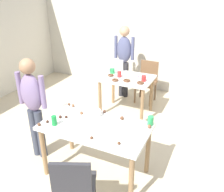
% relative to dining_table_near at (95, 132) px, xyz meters
% --- Properties ---
extents(ground_plane, '(6.40, 6.40, 0.00)m').
position_rel_dining_table_near_xyz_m(ground_plane, '(0.04, -0.03, -0.65)').
color(ground_plane, beige).
extents(wall_back, '(6.40, 0.10, 2.60)m').
position_rel_dining_table_near_xyz_m(wall_back, '(0.04, 3.17, 0.65)').
color(wall_back, beige).
rests_on(wall_back, ground_plane).
extents(dining_table_near, '(1.33, 0.73, 0.75)m').
position_rel_dining_table_near_xyz_m(dining_table_near, '(0.00, 0.00, 0.00)').
color(dining_table_near, white).
rests_on(dining_table_near, ground_plane).
extents(dining_table_far, '(0.96, 0.72, 0.75)m').
position_rel_dining_table_near_xyz_m(dining_table_far, '(-0.28, 1.74, -0.02)').
color(dining_table_far, white).
rests_on(dining_table_far, ground_plane).
extents(chair_near_table, '(0.53, 0.53, 0.87)m').
position_rel_dining_table_near_xyz_m(chair_near_table, '(0.16, -0.74, -0.16)').
color(chair_near_table, '#2D2D33').
rests_on(chair_near_table, ground_plane).
extents(chair_far_table, '(0.41, 0.41, 0.87)m').
position_rel_dining_table_near_xyz_m(chair_far_table, '(-0.09, 2.45, -0.16)').
color(chair_far_table, brown).
rests_on(chair_far_table, ground_plane).
extents(person_girl_near, '(0.45, 0.21, 1.49)m').
position_rel_dining_table_near_xyz_m(person_girl_near, '(-0.94, -0.02, 0.24)').
color(person_girl_near, '#383D4C').
rests_on(person_girl_near, ground_plane).
extents(person_adult_far, '(0.45, 0.22, 1.57)m').
position_rel_dining_table_near_xyz_m(person_adult_far, '(-0.63, 2.44, 0.30)').
color(person_adult_far, '#28282D').
rests_on(person_adult_far, ground_plane).
extents(mixing_bowl, '(0.21, 0.21, 0.07)m').
position_rel_dining_table_near_xyz_m(mixing_bowl, '(-0.14, 0.20, 0.13)').
color(mixing_bowl, white).
rests_on(mixing_bowl, dining_table_near).
extents(soda_can, '(0.07, 0.07, 0.12)m').
position_rel_dining_table_near_xyz_m(soda_can, '(-0.46, -0.20, 0.16)').
color(soda_can, '#198438').
rests_on(soda_can, dining_table_near).
extents(fork_near, '(0.17, 0.02, 0.01)m').
position_rel_dining_table_near_xyz_m(fork_near, '(0.51, 0.11, 0.10)').
color(fork_near, silver).
rests_on(fork_near, dining_table_near).
extents(cup_near_0, '(0.07, 0.07, 0.12)m').
position_rel_dining_table_near_xyz_m(cup_near_0, '(0.61, 0.30, 0.16)').
color(cup_near_0, green).
rests_on(cup_near_0, dining_table_near).
extents(cake_ball_0, '(0.04, 0.04, 0.04)m').
position_rel_dining_table_near_xyz_m(cake_ball_0, '(0.10, -0.27, 0.12)').
color(cake_ball_0, brown).
rests_on(cake_ball_0, dining_table_near).
extents(cake_ball_1, '(0.04, 0.04, 0.04)m').
position_rel_dining_table_near_xyz_m(cake_ball_1, '(-0.42, -0.01, 0.12)').
color(cake_ball_1, '#3D2319').
rests_on(cake_ball_1, dining_table_near).
extents(cake_ball_2, '(0.04, 0.04, 0.04)m').
position_rel_dining_table_near_xyz_m(cake_ball_2, '(-0.57, -0.20, 0.12)').
color(cake_ball_2, '#3D2319').
rests_on(cake_ball_2, dining_table_near).
extents(cake_ball_3, '(0.05, 0.05, 0.05)m').
position_rel_dining_table_near_xyz_m(cake_ball_3, '(0.62, 0.22, 0.12)').
color(cake_ball_3, brown).
rests_on(cake_ball_3, dining_table_near).
extents(cake_ball_4, '(0.04, 0.04, 0.04)m').
position_rel_dining_table_near_xyz_m(cake_ball_4, '(0.42, -0.24, 0.12)').
color(cake_ball_4, brown).
rests_on(cake_ball_4, dining_table_near).
extents(cake_ball_5, '(0.04, 0.04, 0.04)m').
position_rel_dining_table_near_xyz_m(cake_ball_5, '(-0.59, 0.31, 0.12)').
color(cake_ball_5, brown).
rests_on(cake_ball_5, dining_table_near).
extents(cake_ball_6, '(0.05, 0.05, 0.05)m').
position_rel_dining_table_near_xyz_m(cake_ball_6, '(0.25, 0.26, 0.12)').
color(cake_ball_6, brown).
rests_on(cake_ball_6, dining_table_near).
extents(cake_ball_7, '(0.04, 0.04, 0.04)m').
position_rel_dining_table_near_xyz_m(cake_ball_7, '(-0.52, 0.30, 0.12)').
color(cake_ball_7, brown).
rests_on(cake_ball_7, dining_table_near).
extents(cake_ball_8, '(0.04, 0.04, 0.04)m').
position_rel_dining_table_near_xyz_m(cake_ball_8, '(-0.49, -0.04, 0.12)').
color(cake_ball_8, '#3D2319').
rests_on(cake_ball_8, dining_table_near).
extents(cake_ball_9, '(0.04, 0.04, 0.04)m').
position_rel_dining_table_near_xyz_m(cake_ball_9, '(-0.61, -0.30, 0.12)').
color(cake_ball_9, brown).
rests_on(cake_ball_9, dining_table_near).
extents(cake_ball_10, '(0.04, 0.04, 0.04)m').
position_rel_dining_table_near_xyz_m(cake_ball_10, '(-0.04, 0.33, 0.12)').
color(cake_ball_10, '#3D2319').
rests_on(cake_ball_10, dining_table_near).
extents(cake_ball_11, '(0.04, 0.04, 0.04)m').
position_rel_dining_table_near_xyz_m(cake_ball_11, '(-0.30, 0.16, 0.12)').
color(cake_ball_11, brown).
rests_on(cake_ball_11, dining_table_near).
extents(pitcher_far, '(0.10, 0.10, 0.22)m').
position_rel_dining_table_near_xyz_m(pitcher_far, '(-0.52, 2.01, 0.21)').
color(pitcher_far, white).
rests_on(pitcher_far, dining_table_far).
extents(cup_far_0, '(0.09, 0.09, 0.11)m').
position_rel_dining_table_near_xyz_m(cup_far_0, '(0.07, 1.67, 0.15)').
color(cup_far_0, red).
rests_on(cup_far_0, dining_table_far).
extents(cup_far_1, '(0.08, 0.08, 0.11)m').
position_rel_dining_table_near_xyz_m(cup_far_1, '(-0.41, 1.69, 0.15)').
color(cup_far_1, red).
rests_on(cup_far_1, dining_table_far).
extents(cup_far_2, '(0.08, 0.08, 0.10)m').
position_rel_dining_table_near_xyz_m(cup_far_2, '(-0.70, 1.82, 0.15)').
color(cup_far_2, white).
rests_on(cup_far_2, dining_table_far).
extents(cup_far_3, '(0.08, 0.08, 0.10)m').
position_rel_dining_table_near_xyz_m(cup_far_3, '(-0.61, 1.82, 0.15)').
color(cup_far_3, green).
rests_on(cup_far_3, dining_table_far).
extents(donut_far_0, '(0.10, 0.10, 0.03)m').
position_rel_dining_table_near_xyz_m(donut_far_0, '(-0.12, 1.83, 0.11)').
color(donut_far_0, pink).
rests_on(donut_far_0, dining_table_far).
extents(donut_far_1, '(0.13, 0.13, 0.04)m').
position_rel_dining_table_near_xyz_m(donut_far_1, '(0.06, 1.53, 0.12)').
color(donut_far_1, brown).
rests_on(donut_far_1, dining_table_far).
extents(donut_far_2, '(0.12, 0.12, 0.03)m').
position_rel_dining_table_near_xyz_m(donut_far_2, '(-0.58, 1.67, 0.12)').
color(donut_far_2, brown).
rests_on(donut_far_2, dining_table_far).
extents(donut_far_3, '(0.12, 0.12, 0.04)m').
position_rel_dining_table_near_xyz_m(donut_far_3, '(-0.40, 1.47, 0.12)').
color(donut_far_3, brown).
rests_on(donut_far_3, dining_table_far).
extents(donut_far_4, '(0.13, 0.13, 0.04)m').
position_rel_dining_table_near_xyz_m(donut_far_4, '(-0.20, 1.53, 0.12)').
color(donut_far_4, brown).
rests_on(donut_far_4, dining_table_far).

